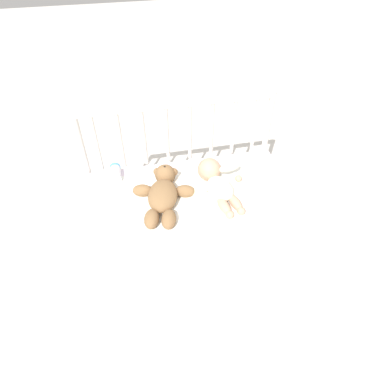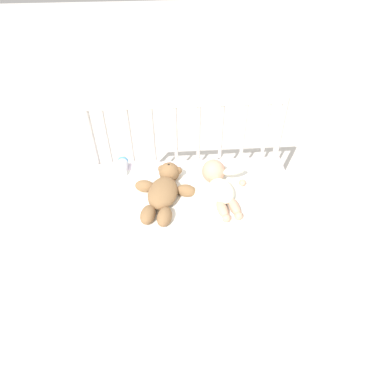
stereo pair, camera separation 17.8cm
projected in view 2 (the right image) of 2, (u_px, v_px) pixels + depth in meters
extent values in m
plane|color=silver|center=(192.00, 255.00, 2.14)|extent=(12.00, 12.00, 0.00)
cube|color=silver|center=(192.00, 230.00, 1.98)|extent=(1.13, 0.71, 0.47)
cylinder|color=beige|center=(99.00, 168.00, 2.09)|extent=(0.04, 0.04, 0.86)
cylinder|color=beige|center=(274.00, 159.00, 2.15)|extent=(0.04, 0.04, 0.86)
cube|color=beige|center=(187.00, 103.00, 1.84)|extent=(1.09, 0.03, 0.04)
cylinder|color=beige|center=(106.00, 137.00, 1.95)|extent=(0.02, 0.02, 0.35)
cylinder|color=beige|center=(130.00, 136.00, 1.95)|extent=(0.02, 0.02, 0.35)
cylinder|color=beige|center=(153.00, 135.00, 1.96)|extent=(0.02, 0.02, 0.35)
cylinder|color=beige|center=(176.00, 134.00, 1.97)|extent=(0.02, 0.02, 0.35)
cylinder|color=beige|center=(199.00, 133.00, 1.98)|extent=(0.02, 0.02, 0.35)
cylinder|color=beige|center=(221.00, 132.00, 1.98)|extent=(0.02, 0.02, 0.35)
cylinder|color=beige|center=(244.00, 131.00, 1.99)|extent=(0.02, 0.02, 0.35)
cylinder|color=beige|center=(266.00, 130.00, 2.00)|extent=(0.02, 0.02, 0.35)
cube|color=white|center=(192.00, 198.00, 1.83)|extent=(0.82, 0.51, 0.01)
ellipsoid|color=olive|center=(163.00, 193.00, 1.79)|extent=(0.20, 0.27, 0.10)
sphere|color=olive|center=(169.00, 172.00, 1.90)|extent=(0.11, 0.11, 0.11)
sphere|color=tan|center=(169.00, 168.00, 1.88)|extent=(0.05, 0.05, 0.05)
sphere|color=black|center=(169.00, 165.00, 1.87)|extent=(0.02, 0.02, 0.02)
sphere|color=olive|center=(162.00, 169.00, 1.92)|extent=(0.05, 0.05, 0.05)
sphere|color=olive|center=(178.00, 171.00, 1.91)|extent=(0.05, 0.05, 0.05)
ellipsoid|color=olive|center=(145.00, 186.00, 1.85)|extent=(0.12, 0.09, 0.07)
ellipsoid|color=olive|center=(186.00, 191.00, 1.83)|extent=(0.12, 0.09, 0.07)
ellipsoid|color=olive|center=(148.00, 215.00, 1.69)|extent=(0.10, 0.13, 0.07)
ellipsoid|color=olive|center=(164.00, 217.00, 1.68)|extent=(0.10, 0.13, 0.07)
ellipsoid|color=#EAEACC|center=(221.00, 191.00, 1.81)|extent=(0.16, 0.21, 0.08)
sphere|color=tan|center=(214.00, 171.00, 1.90)|extent=(0.13, 0.13, 0.13)
ellipsoid|color=#EAEACC|center=(200.00, 191.00, 1.84)|extent=(0.13, 0.07, 0.05)
ellipsoid|color=#EAEACC|center=(234.00, 171.00, 1.88)|extent=(0.13, 0.07, 0.05)
sphere|color=tan|center=(193.00, 192.00, 1.84)|extent=(0.04, 0.04, 0.04)
sphere|color=tan|center=(242.00, 183.00, 1.89)|extent=(0.04, 0.04, 0.04)
ellipsoid|color=tan|center=(222.00, 209.00, 1.74)|extent=(0.07, 0.14, 0.05)
ellipsoid|color=tan|center=(234.00, 207.00, 1.75)|extent=(0.07, 0.14, 0.05)
sphere|color=tan|center=(226.00, 218.00, 1.69)|extent=(0.04, 0.04, 0.04)
sphere|color=tan|center=(239.00, 216.00, 1.71)|extent=(0.04, 0.04, 0.04)
cylinder|color=white|center=(122.00, 167.00, 1.98)|extent=(0.06, 0.11, 0.06)
cylinder|color=#4C99D8|center=(123.00, 162.00, 2.02)|extent=(0.06, 0.02, 0.06)
sphere|color=#EAC67F|center=(123.00, 160.00, 2.04)|extent=(0.04, 0.04, 0.04)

